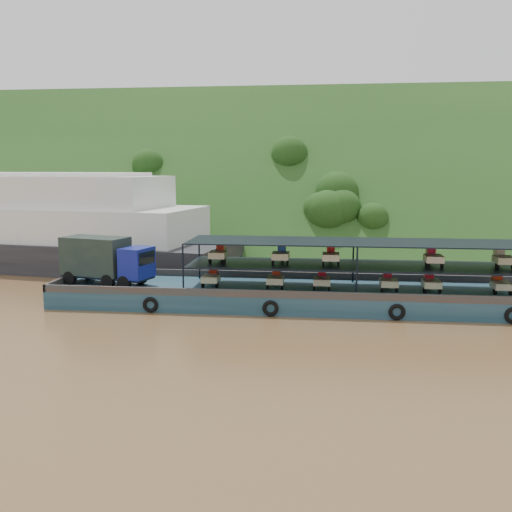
# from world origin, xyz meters

# --- Properties ---
(ground) EXTENTS (160.00, 160.00, 0.00)m
(ground) POSITION_xyz_m (0.00, 0.00, 0.00)
(ground) COLOR brown
(ground) RESTS_ON ground
(hillside) EXTENTS (140.00, 39.60, 39.60)m
(hillside) POSITION_xyz_m (0.00, 36.00, 0.00)
(hillside) COLOR #1A3B15
(hillside) RESTS_ON ground
(cargo_barge) EXTENTS (35.09, 7.18, 4.60)m
(cargo_barge) POSITION_xyz_m (0.27, 1.63, 1.14)
(cargo_barge) COLOR #123340
(cargo_barge) RESTS_ON ground
(passenger_ferry) EXTENTS (46.10, 18.19, 9.09)m
(passenger_ferry) POSITION_xyz_m (-28.03, 15.87, 3.94)
(passenger_ferry) COLOR black
(passenger_ferry) RESTS_ON ground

